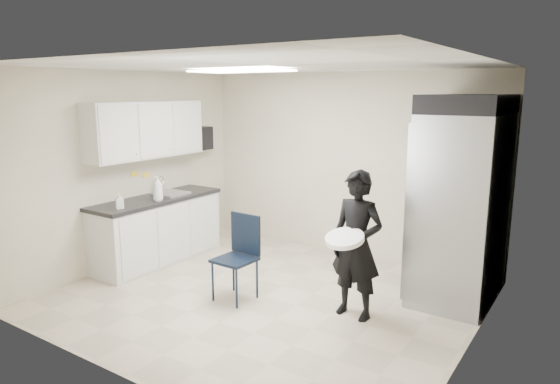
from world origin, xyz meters
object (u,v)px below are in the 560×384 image
Objects in this scene: folding_chair at (235,260)px; man_tuxedo at (357,245)px; lower_counter at (158,231)px; commercial_fridge at (462,207)px.

folding_chair is 0.60× the size of man_tuxedo.
lower_counter is at bearing 168.07° from folding_chair.
commercial_fridge is 1.35× the size of man_tuxedo.
commercial_fridge is at bearing 38.53° from folding_chair.
man_tuxedo reaches higher than folding_chair.
man_tuxedo reaches higher than lower_counter.
commercial_fridge reaches higher than folding_chair.
folding_chair is at bearing -14.28° from lower_counter.
man_tuxedo is at bearing 18.09° from folding_chair.
lower_counter is at bearing -177.54° from man_tuxedo.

